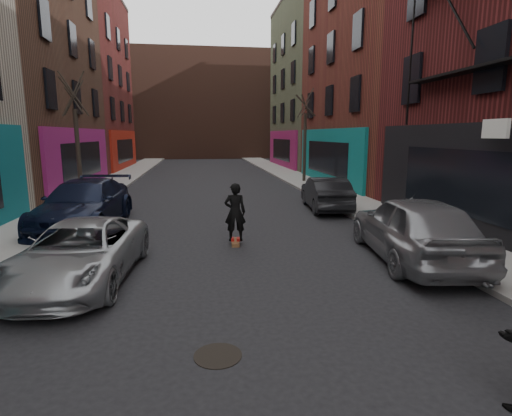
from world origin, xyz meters
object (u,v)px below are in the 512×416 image
object	(u,v)px
tree_left_far	(76,129)
parked_right_end	(326,193)
parked_left_end	(84,204)
parked_right_far	(414,228)
parked_left_far	(80,252)
tree_right_far	(305,129)
skateboarder	(235,212)
manhole	(218,356)
skateboard	(235,242)

from	to	relation	value
tree_left_far	parked_right_end	bearing A→B (deg)	-17.83
parked_left_end	parked_right_far	world-z (taller)	parked_right_far
parked_left_far	parked_right_far	bearing A→B (deg)	6.81
tree_left_far	parked_left_far	bearing A→B (deg)	-74.94
tree_left_far	tree_right_far	xyz separation A→B (m)	(12.40, 6.00, 0.15)
parked_left_far	parked_left_end	bearing A→B (deg)	108.38
parked_right_end	skateboarder	distance (m)	6.49
parked_left_end	parked_right_end	bearing A→B (deg)	17.10
skateboarder	manhole	distance (m)	6.08
skateboarder	manhole	world-z (taller)	skateboarder
parked_left_far	parked_left_end	size ratio (longest dim) A/B	0.84
tree_right_far	manhole	world-z (taller)	tree_right_far
parked_left_end	manhole	distance (m)	9.72
parked_right_far	parked_right_end	xyz separation A→B (m)	(0.00, 7.05, -0.16)
skateboard	manhole	world-z (taller)	skateboard
parked_right_end	manhole	distance (m)	11.98
skateboarder	manhole	bearing A→B (deg)	86.17
skateboard	tree_left_far	bearing A→B (deg)	131.85
tree_right_far	parked_left_end	bearing A→B (deg)	-133.15
skateboarder	parked_left_end	bearing A→B (deg)	-25.97
parked_right_end	skateboarder	xyz separation A→B (m)	(-4.29, -4.87, 0.25)
skateboarder	manhole	size ratio (longest dim) A/B	2.42
tree_left_far	parked_left_end	size ratio (longest dim) A/B	1.17
parked_left_end	parked_right_far	size ratio (longest dim) A/B	1.12
tree_right_far	skateboarder	bearing A→B (deg)	-112.33
parked_left_far	parked_right_end	distance (m)	10.79
tree_left_far	parked_right_end	size ratio (longest dim) A/B	1.54
parked_right_far	tree_right_far	bearing A→B (deg)	-88.48
skateboard	parked_right_far	bearing A→B (deg)	-23.05
parked_right_far	parked_right_end	bearing A→B (deg)	-82.95
tree_left_far	manhole	world-z (taller)	tree_left_far
tree_left_far	parked_left_far	size ratio (longest dim) A/B	1.40
tree_left_far	parked_right_far	size ratio (longest dim) A/B	1.30
tree_right_far	parked_right_end	distance (m)	10.02
skateboarder	parked_right_far	bearing A→B (deg)	156.95
parked_right_far	manhole	bearing A→B (deg)	43.55
parked_left_far	parked_right_end	bearing A→B (deg)	47.55
parked_right_end	parked_left_end	bearing A→B (deg)	18.37
skateboarder	tree_left_far	bearing A→B (deg)	-48.15
tree_left_far	manhole	size ratio (longest dim) A/B	9.29
parked_left_far	tree_left_far	bearing A→B (deg)	109.54
parked_left_end	parked_left_far	bearing A→B (deg)	-71.56
parked_right_end	parked_left_far	bearing A→B (deg)	48.88
manhole	tree_left_far	bearing A→B (deg)	111.75
parked_right_far	parked_right_end	size ratio (longest dim) A/B	1.18
tree_right_far	parked_left_end	xyz separation A→B (m)	(-10.80, -11.52, -2.72)
tree_left_far	skateboarder	size ratio (longest dim) A/B	3.84
parked_left_end	parked_right_far	bearing A→B (deg)	-23.98
tree_left_far	manhole	bearing A→B (deg)	-68.25
tree_left_far	parked_left_end	world-z (taller)	tree_left_far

